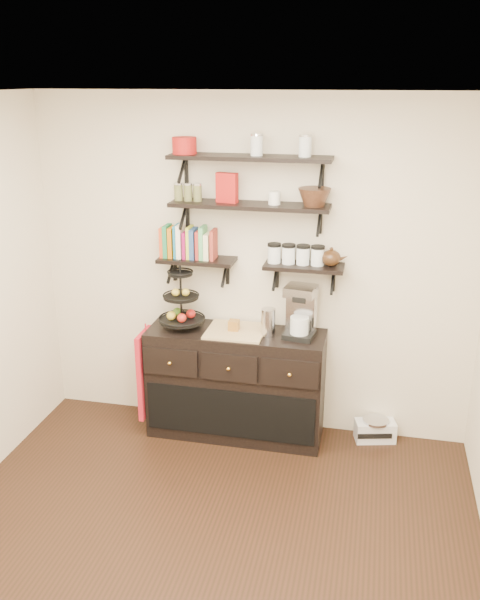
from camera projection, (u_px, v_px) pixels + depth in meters
name	position (u px, v px, depth m)	size (l,w,h in m)	color
floor	(195.00, 563.00, 3.86)	(3.50, 3.50, 0.00)	black
ceiling	(181.00, 97.00, 2.96)	(3.50, 3.50, 0.02)	white
back_wall	(253.00, 269.00, 5.02)	(3.50, 0.02, 2.70)	beige
shelf_top	(250.00, 158.00, 4.60)	(1.20, 0.27, 0.23)	black
shelf_mid	(250.00, 206.00, 4.72)	(1.20, 0.27, 0.23)	black
shelf_low_left	(197.00, 261.00, 4.97)	(0.60, 0.25, 0.23)	black
shelf_low_right	(304.00, 267.00, 4.80)	(0.60, 0.25, 0.23)	black
cookbooks	(190.00, 243.00, 4.93)	(0.43, 0.15, 0.26)	#CB421B
glass_canisters	(296.00, 256.00, 4.78)	(0.43, 0.10, 0.13)	silver
sideboard	(236.00, 383.00, 5.12)	(1.40, 0.50, 0.92)	black
fruit_stand	(182.00, 306.00, 5.00)	(0.36, 0.36, 0.53)	black
candle	(234.00, 325.00, 4.95)	(0.08, 0.08, 0.08)	brown
coffee_maker	(301.00, 312.00, 4.83)	(0.25, 0.25, 0.41)	black
thermal_carafe	(268.00, 322.00, 4.86)	(0.11, 0.11, 0.22)	silver
apron	(146.00, 373.00, 5.15)	(0.04, 0.31, 0.72)	#A31120
radio	(375.00, 430.00, 5.13)	(0.35, 0.26, 0.19)	silver
recipe_box	(227.00, 188.00, 4.71)	(0.16, 0.06, 0.22)	#A21412
walnut_bowl	(314.00, 197.00, 4.59)	(0.24, 0.24, 0.13)	black
ramekins	(274.00, 198.00, 4.66)	(0.09, 0.09, 0.10)	white
teapot	(331.00, 257.00, 4.72)	(0.19, 0.15, 0.15)	#331E0F
red_pot	(184.00, 145.00, 4.67)	(0.18, 0.18, 0.12)	#A21412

